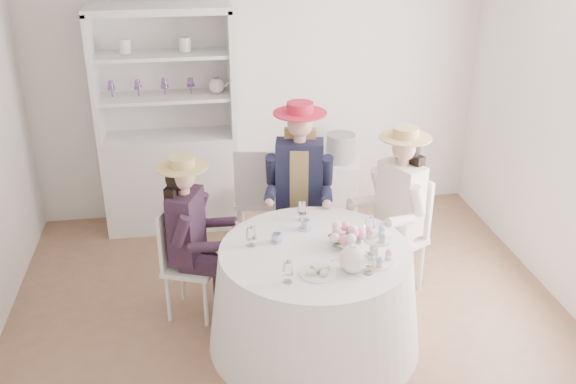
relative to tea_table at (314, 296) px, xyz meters
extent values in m
plane|color=brown|center=(-0.13, 0.34, -0.39)|extent=(4.50, 4.50, 0.00)
plane|color=silver|center=(-0.13, 2.34, 0.96)|extent=(4.50, 0.00, 4.50)
plane|color=silver|center=(-0.13, -1.66, 0.96)|extent=(4.50, 0.00, 4.50)
cone|color=white|center=(0.00, 0.00, -0.01)|extent=(1.58, 1.58, 0.77)
cylinder|color=white|center=(0.00, 0.00, 0.39)|extent=(1.38, 1.38, 0.02)
cube|color=silver|center=(-1.05, 2.09, 0.09)|extent=(1.38, 0.82, 0.97)
cube|color=silver|center=(-1.05, 2.31, 1.17)|extent=(1.26, 0.39, 1.19)
cube|color=silver|center=(-1.05, 2.09, 1.77)|extent=(1.38, 0.82, 0.06)
cube|color=silver|center=(-1.67, 2.09, 1.17)|extent=(0.17, 0.48, 1.19)
cube|color=silver|center=(-0.42, 2.09, 1.17)|extent=(0.17, 0.48, 1.19)
cube|color=silver|center=(-1.05, 2.09, 0.96)|extent=(1.28, 0.74, 0.03)
cube|color=silver|center=(-1.05, 2.09, 1.36)|extent=(1.28, 0.74, 0.03)
sphere|color=white|center=(-0.56, 2.09, 1.04)|extent=(0.15, 0.15, 0.15)
cube|color=silver|center=(0.65, 2.01, -0.08)|extent=(0.50, 0.50, 0.63)
cylinder|color=black|center=(0.65, 2.01, 0.37)|extent=(0.32, 0.32, 0.29)
cube|color=silver|center=(-0.89, 0.51, 0.04)|extent=(0.50, 0.50, 0.04)
cylinder|color=silver|center=(-0.80, 0.31, -0.18)|extent=(0.03, 0.03, 0.42)
cylinder|color=silver|center=(-0.69, 0.60, -0.18)|extent=(0.03, 0.03, 0.42)
cylinder|color=silver|center=(-1.08, 0.42, -0.18)|extent=(0.03, 0.03, 0.42)
cylinder|color=silver|center=(-0.98, 0.70, -0.18)|extent=(0.03, 0.03, 0.42)
cube|color=silver|center=(-1.05, 0.57, 0.30)|extent=(0.16, 0.35, 0.48)
cube|color=black|center=(-0.90, 0.51, 0.39)|extent=(0.30, 0.39, 0.56)
cube|color=black|center=(-0.81, 0.38, 0.11)|extent=(0.35, 0.23, 0.12)
cylinder|color=black|center=(-0.68, 0.34, -0.17)|extent=(0.10, 0.10, 0.44)
cylinder|color=black|center=(-0.94, 0.31, 0.46)|extent=(0.19, 0.14, 0.26)
cube|color=black|center=(-0.75, 0.55, 0.11)|extent=(0.35, 0.23, 0.12)
cylinder|color=black|center=(-0.62, 0.50, -0.17)|extent=(0.10, 0.10, 0.44)
cylinder|color=black|center=(-0.80, 0.69, 0.46)|extent=(0.19, 0.14, 0.26)
cylinder|color=#D8A889|center=(-0.90, 0.51, 0.69)|extent=(0.09, 0.09, 0.08)
sphere|color=#D8A889|center=(-0.90, 0.51, 0.80)|extent=(0.18, 0.18, 0.18)
sphere|color=black|center=(-0.94, 0.53, 0.78)|extent=(0.18, 0.18, 0.18)
cube|color=black|center=(-0.98, 0.54, 0.56)|extent=(0.15, 0.24, 0.37)
cylinder|color=tan|center=(-0.90, 0.51, 0.88)|extent=(0.38, 0.38, 0.01)
cylinder|color=tan|center=(-0.90, 0.51, 0.92)|extent=(0.19, 0.19, 0.08)
cube|color=silver|center=(0.06, 1.02, 0.10)|extent=(0.52, 0.52, 0.04)
cylinder|color=silver|center=(-0.15, 0.88, -0.15)|extent=(0.04, 0.04, 0.49)
cylinder|color=silver|center=(0.20, 0.81, -0.15)|extent=(0.04, 0.04, 0.49)
cylinder|color=silver|center=(-0.08, 1.23, -0.15)|extent=(0.04, 0.04, 0.49)
cylinder|color=silver|center=(0.27, 1.16, -0.15)|extent=(0.04, 0.04, 0.49)
cube|color=silver|center=(0.10, 1.21, 0.40)|extent=(0.42, 0.11, 0.55)
cube|color=#1B1E37|center=(0.06, 1.04, 0.51)|extent=(0.43, 0.30, 0.64)
cube|color=tan|center=(0.06, 1.04, 0.51)|extent=(0.20, 0.27, 0.55)
cube|color=#1B1E37|center=(-0.07, 0.91, 0.19)|extent=(0.21, 0.40, 0.13)
cylinder|color=#1B1E37|center=(-0.10, 0.76, -0.14)|extent=(0.11, 0.11, 0.51)
cylinder|color=#1B1E37|center=(-0.17, 1.04, 0.59)|extent=(0.14, 0.21, 0.30)
cube|color=#1B1E37|center=(0.13, 0.87, 0.19)|extent=(0.21, 0.40, 0.13)
cylinder|color=#1B1E37|center=(0.10, 0.72, -0.14)|extent=(0.11, 0.11, 0.51)
cylinder|color=#1B1E37|center=(0.28, 0.95, 0.59)|extent=(0.14, 0.21, 0.30)
cylinder|color=#D8A889|center=(0.06, 1.04, 0.86)|extent=(0.10, 0.10, 0.09)
sphere|color=#D8A889|center=(0.06, 1.04, 0.98)|extent=(0.21, 0.21, 0.21)
sphere|color=tan|center=(0.07, 1.09, 0.96)|extent=(0.21, 0.21, 0.21)
cube|color=tan|center=(0.08, 1.13, 0.70)|extent=(0.28, 0.14, 0.42)
cylinder|color=red|center=(0.06, 1.04, 1.08)|extent=(0.44, 0.44, 0.01)
cylinder|color=red|center=(0.06, 1.04, 1.12)|extent=(0.22, 0.22, 0.09)
cube|color=silver|center=(0.81, 0.62, 0.07)|extent=(0.56, 0.56, 0.04)
cylinder|color=silver|center=(0.59, 0.69, -0.17)|extent=(0.04, 0.04, 0.45)
cylinder|color=silver|center=(0.74, 0.40, -0.17)|extent=(0.04, 0.04, 0.45)
cylinder|color=silver|center=(0.88, 0.84, -0.17)|extent=(0.04, 0.04, 0.45)
cylinder|color=silver|center=(1.03, 0.55, -0.17)|extent=(0.04, 0.04, 0.45)
cube|color=silver|center=(0.97, 0.71, 0.35)|extent=(0.21, 0.36, 0.51)
cube|color=silver|center=(0.83, 0.63, 0.45)|extent=(0.36, 0.42, 0.60)
cube|color=silver|center=(0.66, 0.64, 0.15)|extent=(0.37, 0.28, 0.12)
cylinder|color=silver|center=(0.53, 0.58, -0.16)|extent=(0.10, 0.10, 0.47)
cylinder|color=silver|center=(0.69, 0.80, 0.52)|extent=(0.20, 0.17, 0.28)
cube|color=silver|center=(0.74, 0.48, 0.15)|extent=(0.37, 0.28, 0.12)
cylinder|color=silver|center=(0.62, 0.41, -0.16)|extent=(0.10, 0.10, 0.47)
cylinder|color=silver|center=(0.89, 0.42, 0.52)|extent=(0.20, 0.17, 0.28)
cylinder|color=#D8A889|center=(0.83, 0.63, 0.77)|extent=(0.09, 0.09, 0.08)
sphere|color=#D8A889|center=(0.83, 0.63, 0.88)|extent=(0.20, 0.20, 0.20)
sphere|color=black|center=(0.87, 0.65, 0.86)|extent=(0.20, 0.20, 0.20)
cube|color=black|center=(0.90, 0.67, 0.62)|extent=(0.19, 0.26, 0.39)
cylinder|color=tan|center=(0.83, 0.63, 0.97)|extent=(0.41, 0.41, 0.01)
cylinder|color=tan|center=(0.83, 0.63, 1.01)|extent=(0.21, 0.21, 0.08)
cube|color=silver|center=(-0.24, 1.55, 0.09)|extent=(0.49, 0.49, 0.04)
cylinder|color=silver|center=(-0.05, 1.69, -0.16)|extent=(0.04, 0.04, 0.47)
cylinder|color=silver|center=(-0.39, 1.74, -0.16)|extent=(0.04, 0.04, 0.47)
cylinder|color=silver|center=(-0.10, 1.35, -0.16)|extent=(0.04, 0.04, 0.47)
cylinder|color=silver|center=(-0.44, 1.40, -0.16)|extent=(0.04, 0.04, 0.47)
cube|color=silver|center=(-0.27, 1.36, 0.37)|extent=(0.41, 0.09, 0.53)
imported|color=white|center=(-0.26, 0.15, 0.43)|extent=(0.08, 0.08, 0.06)
imported|color=white|center=(-0.02, 0.31, 0.43)|extent=(0.09, 0.09, 0.07)
imported|color=white|center=(0.30, 0.08, 0.43)|extent=(0.09, 0.09, 0.06)
imported|color=white|center=(0.23, 0.00, 0.42)|extent=(0.22, 0.22, 0.05)
sphere|color=pink|center=(0.30, 0.02, 0.49)|extent=(0.07, 0.07, 0.07)
sphere|color=white|center=(0.28, 0.06, 0.49)|extent=(0.07, 0.07, 0.07)
sphere|color=pink|center=(0.24, 0.08, 0.49)|extent=(0.07, 0.07, 0.07)
sphere|color=white|center=(0.20, 0.07, 0.49)|extent=(0.07, 0.07, 0.07)
sphere|color=pink|center=(0.17, 0.04, 0.49)|extent=(0.07, 0.07, 0.07)
sphere|color=white|center=(0.17, 0.00, 0.49)|extent=(0.07, 0.07, 0.07)
sphere|color=pink|center=(0.20, -0.04, 0.49)|extent=(0.07, 0.07, 0.07)
sphere|color=white|center=(0.24, -0.04, 0.49)|extent=(0.07, 0.07, 0.07)
sphere|color=pink|center=(0.28, -0.02, 0.49)|extent=(0.07, 0.07, 0.07)
sphere|color=white|center=(0.20, -0.31, 0.48)|extent=(0.19, 0.19, 0.19)
cylinder|color=white|center=(0.31, -0.31, 0.50)|extent=(0.11, 0.03, 0.09)
cylinder|color=white|center=(0.20, -0.31, 0.58)|extent=(0.04, 0.04, 0.02)
cylinder|color=white|center=(-0.04, -0.32, 0.40)|extent=(0.25, 0.25, 0.01)
cube|color=beige|center=(-0.09, -0.34, 0.43)|extent=(0.06, 0.04, 0.03)
cube|color=beige|center=(-0.04, -0.32, 0.44)|extent=(0.07, 0.05, 0.03)
cube|color=beige|center=(0.01, -0.30, 0.43)|extent=(0.07, 0.06, 0.03)
cube|color=beige|center=(-0.06, -0.28, 0.44)|extent=(0.07, 0.07, 0.03)
cube|color=beige|center=(-0.01, -0.36, 0.43)|extent=(0.06, 0.07, 0.03)
cylinder|color=white|center=(0.38, -0.22, 0.41)|extent=(0.26, 0.26, 0.01)
cylinder|color=white|center=(0.38, -0.22, 0.49)|extent=(0.02, 0.02, 0.17)
cylinder|color=white|center=(0.38, -0.22, 0.57)|extent=(0.20, 0.20, 0.01)
camera|label=1|loc=(-0.80, -3.89, 2.69)|focal=40.00mm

